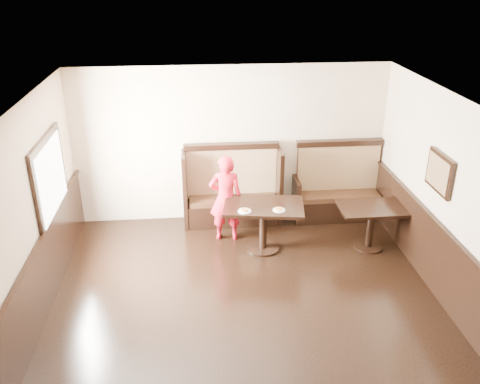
{
  "coord_description": "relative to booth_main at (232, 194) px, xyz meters",
  "views": [
    {
      "loc": [
        -0.63,
        -4.98,
        4.36
      ],
      "look_at": [
        0.05,
        2.35,
        1.0
      ],
      "focal_mm": 38.0,
      "sensor_mm": 36.0,
      "label": 1
    }
  ],
  "objects": [
    {
      "name": "booth_neighbor",
      "position": [
        1.95,
        -0.0,
        -0.05
      ],
      "size": [
        1.65,
        0.72,
        1.45
      ],
      "color": "black",
      "rests_on": "ground"
    },
    {
      "name": "room_shell",
      "position": [
        -0.3,
        -3.01,
        0.14
      ],
      "size": [
        7.0,
        7.0,
        7.0
      ],
      "color": "beige",
      "rests_on": "ground"
    },
    {
      "name": "pizza_plate_left",
      "position": [
        0.1,
        -1.26,
        0.3
      ],
      "size": [
        0.21,
        0.21,
        0.04
      ],
      "color": "white",
      "rests_on": "table_main"
    },
    {
      "name": "pizza_plate_right",
      "position": [
        0.64,
        -1.27,
        0.29
      ],
      "size": [
        0.2,
        0.2,
        0.04
      ],
      "color": "white",
      "rests_on": "table_main"
    },
    {
      "name": "booth_main",
      "position": [
        0.0,
        0.0,
        0.0
      ],
      "size": [
        1.75,
        0.72,
        1.45
      ],
      "color": "black",
      "rests_on": "ground"
    },
    {
      "name": "table_neighbor",
      "position": [
        2.18,
        -1.16,
        0.03
      ],
      "size": [
        1.07,
        0.7,
        0.74
      ],
      "rotation": [
        0.0,
        0.0,
        0.0
      ],
      "color": "black",
      "rests_on": "ground"
    },
    {
      "name": "table_main",
      "position": [
        0.42,
        -1.06,
        0.09
      ],
      "size": [
        1.37,
        0.98,
        0.81
      ],
      "rotation": [
        0.0,
        0.0,
        -0.15
      ],
      "color": "black",
      "rests_on": "ground"
    },
    {
      "name": "ground",
      "position": [
        0.0,
        -3.3,
        -0.53
      ],
      "size": [
        7.0,
        7.0,
        0.0
      ],
      "primitive_type": "plane",
      "color": "black",
      "rests_on": "ground"
    },
    {
      "name": "child",
      "position": [
        -0.16,
        -0.64,
        0.23
      ],
      "size": [
        0.57,
        0.39,
        1.52
      ],
      "primitive_type": "imported",
      "rotation": [
        0.0,
        0.0,
        3.09
      ],
      "color": "red",
      "rests_on": "ground"
    }
  ]
}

